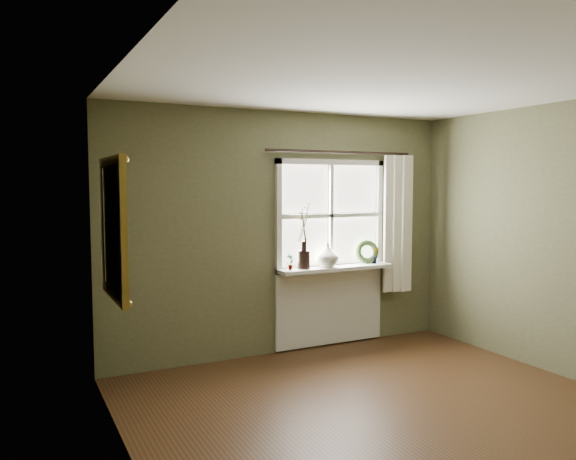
% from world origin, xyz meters
% --- Properties ---
extents(floor, '(4.50, 4.50, 0.00)m').
position_xyz_m(floor, '(0.00, 0.00, 0.00)').
color(floor, '#3E2513').
rests_on(floor, ground).
extents(ceiling, '(4.50, 4.50, 0.00)m').
position_xyz_m(ceiling, '(0.00, 0.00, 2.60)').
color(ceiling, silver).
rests_on(ceiling, ground).
extents(wall_back, '(4.00, 0.10, 2.60)m').
position_xyz_m(wall_back, '(0.00, 2.30, 1.30)').
color(wall_back, brown).
rests_on(wall_back, ground).
extents(wall_left, '(0.10, 4.50, 2.60)m').
position_xyz_m(wall_left, '(-2.05, 0.00, 1.30)').
color(wall_left, brown).
rests_on(wall_left, ground).
extents(window_frame, '(1.36, 0.06, 1.24)m').
position_xyz_m(window_frame, '(0.55, 2.23, 1.48)').
color(window_frame, silver).
rests_on(window_frame, wall_back).
extents(window_sill, '(1.36, 0.26, 0.04)m').
position_xyz_m(window_sill, '(0.55, 2.12, 0.90)').
color(window_sill, silver).
rests_on(window_sill, wall_back).
extents(window_apron, '(1.36, 0.04, 0.88)m').
position_xyz_m(window_apron, '(0.55, 2.23, 0.46)').
color(window_apron, silver).
rests_on(window_apron, ground).
extents(dark_jug, '(0.15, 0.15, 0.20)m').
position_xyz_m(dark_jug, '(0.15, 2.12, 1.02)').
color(dark_jug, black).
rests_on(dark_jug, window_sill).
extents(cream_vase, '(0.27, 0.27, 0.26)m').
position_xyz_m(cream_vase, '(0.45, 2.12, 1.05)').
color(cream_vase, beige).
rests_on(cream_vase, window_sill).
extents(wreath, '(0.30, 0.19, 0.28)m').
position_xyz_m(wreath, '(1.00, 2.16, 1.02)').
color(wreath, '#2B401C').
rests_on(wreath, window_sill).
extents(potted_plant_left, '(0.10, 0.09, 0.17)m').
position_xyz_m(potted_plant_left, '(-0.01, 2.12, 1.01)').
color(potted_plant_left, '#2B401C').
rests_on(potted_plant_left, window_sill).
extents(potted_plant_right, '(0.12, 0.11, 0.18)m').
position_xyz_m(potted_plant_right, '(1.08, 2.12, 1.01)').
color(potted_plant_right, '#2B401C').
rests_on(potted_plant_right, window_sill).
extents(curtain, '(0.36, 0.12, 1.59)m').
position_xyz_m(curtain, '(1.39, 2.13, 1.37)').
color(curtain, silver).
rests_on(curtain, wall_back).
extents(curtain_rod, '(1.84, 0.03, 0.03)m').
position_xyz_m(curtain_rod, '(0.65, 2.17, 2.18)').
color(curtain_rod, black).
rests_on(curtain_rod, wall_back).
extents(gilt_mirror, '(0.10, 0.92, 1.09)m').
position_xyz_m(gilt_mirror, '(-1.96, 1.27, 1.49)').
color(gilt_mirror, white).
rests_on(gilt_mirror, wall_left).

